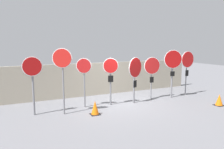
# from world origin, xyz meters

# --- Properties ---
(ground_plane) EXTENTS (40.00, 40.00, 0.00)m
(ground_plane) POSITION_xyz_m (0.00, 0.00, 0.00)
(ground_plane) COLOR slate
(fence_back) EXTENTS (10.96, 0.12, 1.76)m
(fence_back) POSITION_xyz_m (0.00, 2.21, 0.88)
(fence_back) COLOR #A89E89
(fence_back) RESTS_ON ground
(stop_sign_0) EXTENTS (0.76, 0.15, 2.31)m
(stop_sign_0) POSITION_xyz_m (-3.94, 0.07, 1.65)
(stop_sign_0) COLOR slate
(stop_sign_0) RESTS_ON ground
(stop_sign_1) EXTENTS (0.70, 0.37, 2.62)m
(stop_sign_1) POSITION_xyz_m (-2.88, -0.34, 1.96)
(stop_sign_1) COLOR slate
(stop_sign_1) RESTS_ON ground
(stop_sign_2) EXTENTS (0.59, 0.36, 2.18)m
(stop_sign_2) POSITION_xyz_m (-1.83, 0.25, 1.58)
(stop_sign_2) COLOR slate
(stop_sign_2) RESTS_ON ground
(stop_sign_3) EXTENTS (0.66, 0.26, 2.19)m
(stop_sign_3) POSITION_xyz_m (-0.64, 0.08, 1.52)
(stop_sign_3) COLOR slate
(stop_sign_3) RESTS_ON ground
(stop_sign_4) EXTENTS (0.89, 0.40, 2.17)m
(stop_sign_4) POSITION_xyz_m (0.53, -0.10, 1.50)
(stop_sign_4) COLOR slate
(stop_sign_4) RESTS_ON ground
(stop_sign_5) EXTENTS (0.86, 0.17, 2.13)m
(stop_sign_5) POSITION_xyz_m (1.71, 0.21, 1.57)
(stop_sign_5) COLOR slate
(stop_sign_5) RESTS_ON ground
(stop_sign_6) EXTENTS (0.90, 0.32, 2.47)m
(stop_sign_6) POSITION_xyz_m (2.81, -0.03, 1.73)
(stop_sign_6) COLOR slate
(stop_sign_6) RESTS_ON ground
(stop_sign_7) EXTENTS (0.89, 0.13, 2.39)m
(stop_sign_7) POSITION_xyz_m (3.91, 0.08, 1.78)
(stop_sign_7) COLOR slate
(stop_sign_7) RESTS_ON ground
(traffic_cone_0) EXTENTS (0.37, 0.37, 0.56)m
(traffic_cone_0) POSITION_xyz_m (-1.76, -0.88, 0.27)
(traffic_cone_0) COLOR black
(traffic_cone_0) RESTS_ON ground
(traffic_cone_1) EXTENTS (0.38, 0.38, 0.51)m
(traffic_cone_1) POSITION_xyz_m (3.77, -2.10, 0.25)
(traffic_cone_1) COLOR black
(traffic_cone_1) RESTS_ON ground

